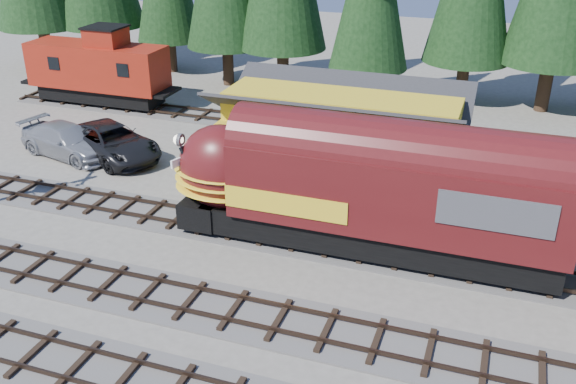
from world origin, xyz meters
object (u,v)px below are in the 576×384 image
(depot, at_px, (340,130))
(pickup_truck_b, at_px, (68,141))
(locomotive, at_px, (353,193))
(caboose, at_px, (99,69))
(pickup_truck_a, at_px, (112,142))

(depot, distance_m, pickup_truck_b, 16.13)
(locomotive, bearing_deg, pickup_truck_b, 164.70)
(depot, height_order, pickup_truck_b, depot)
(caboose, relative_size, pickup_truck_a, 1.46)
(locomotive, height_order, pickup_truck_b, locomotive)
(pickup_truck_a, bearing_deg, locomotive, -82.96)
(depot, xyz_separation_m, pickup_truck_b, (-15.93, -1.50, -2.04))
(caboose, xyz_separation_m, pickup_truck_b, (3.79, -9.00, -1.68))
(depot, distance_m, caboose, 21.09)
(caboose, distance_m, pickup_truck_b, 9.91)
(locomotive, distance_m, pickup_truck_b, 19.04)
(depot, xyz_separation_m, locomotive, (2.36, -6.50, -0.27))
(depot, height_order, locomotive, depot)
(locomotive, bearing_deg, depot, 109.95)
(depot, distance_m, locomotive, 6.92)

